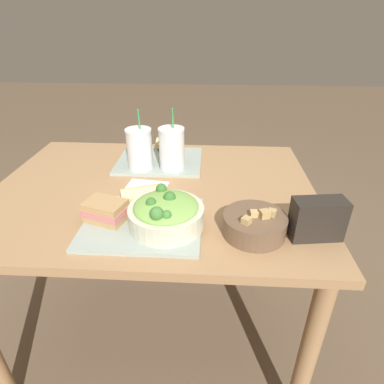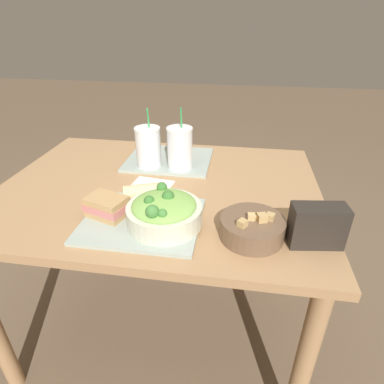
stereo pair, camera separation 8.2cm
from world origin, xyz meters
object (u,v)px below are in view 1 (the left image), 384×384
object	(u,v)px
salad_bowl	(166,213)
chip_bag	(318,219)
soup_bowl	(254,224)
napkin_folded	(146,187)
baguette_far	(168,144)
drink_cup_red	(172,150)
drink_cup_dark	(140,150)
sandwich_near	(106,211)
baguette_near	(143,194)

from	to	relation	value
salad_bowl	chip_bag	size ratio (longest dim) A/B	1.45
soup_bowl	chip_bag	world-z (taller)	chip_bag
chip_bag	napkin_folded	xyz separation A→B (m)	(-0.55, 0.27, -0.06)
baguette_far	drink_cup_red	size ratio (longest dim) A/B	0.42
drink_cup_dark	chip_bag	size ratio (longest dim) A/B	1.56
napkin_folded	chip_bag	bearing A→B (deg)	-26.29
soup_bowl	sandwich_near	xyz separation A→B (m)	(-0.45, 0.03, 0.01)
drink_cup_dark	drink_cup_red	bearing A→B (deg)	0.00
salad_bowl	baguette_near	world-z (taller)	salad_bowl
sandwich_near	napkin_folded	distance (m)	0.25
baguette_near	napkin_folded	distance (m)	0.13
salad_bowl	sandwich_near	world-z (taller)	salad_bowl
napkin_folded	drink_cup_dark	bearing A→B (deg)	107.91
baguette_near	drink_cup_dark	xyz separation A→B (m)	(-0.06, 0.28, 0.05)
baguette_far	drink_cup_dark	size ratio (longest dim) A/B	0.43
drink_cup_red	napkin_folded	bearing A→B (deg)	-117.87
baguette_far	drink_cup_dark	bearing A→B (deg)	160.19
salad_bowl	baguette_far	xyz separation A→B (m)	(-0.07, 0.61, -0.02)
drink_cup_red	salad_bowl	bearing A→B (deg)	-86.03
baguette_near	drink_cup_dark	bearing A→B (deg)	-8.07
chip_bag	sandwich_near	bearing A→B (deg)	169.26
chip_bag	drink_cup_dark	bearing A→B (deg)	137.02
salad_bowl	drink_cup_dark	bearing A→B (deg)	111.39
soup_bowl	drink_cup_red	world-z (taller)	drink_cup_red
baguette_far	baguette_near	bearing A→B (deg)	-179.23
drink_cup_red	baguette_near	bearing A→B (deg)	-104.13
sandwich_near	drink_cup_dark	world-z (taller)	drink_cup_dark
baguette_near	chip_bag	xyz separation A→B (m)	(0.54, -0.15, 0.02)
soup_bowl	drink_cup_dark	size ratio (longest dim) A/B	0.76
drink_cup_red	chip_bag	distance (m)	0.63
baguette_far	salad_bowl	bearing A→B (deg)	-169.38
salad_bowl	chip_bag	bearing A→B (deg)	-2.12
sandwich_near	baguette_near	distance (m)	0.15
chip_bag	salad_bowl	bearing A→B (deg)	170.34
salad_bowl	drink_cup_dark	xyz separation A→B (m)	(-0.16, 0.41, 0.03)
chip_bag	soup_bowl	bearing A→B (deg)	170.74
drink_cup_dark	baguette_near	bearing A→B (deg)	-77.28
sandwich_near	drink_cup_red	world-z (taller)	drink_cup_red
sandwich_near	drink_cup_red	bearing A→B (deg)	85.83
drink_cup_dark	salad_bowl	bearing A→B (deg)	-68.61
drink_cup_red	soup_bowl	bearing A→B (deg)	-55.33
baguette_near	napkin_folded	xyz separation A→B (m)	(-0.01, 0.12, -0.04)
soup_bowl	baguette_far	bearing A→B (deg)	118.07
soup_bowl	chip_bag	size ratio (longest dim) A/B	1.20
drink_cup_red	napkin_folded	xyz separation A→B (m)	(-0.08, -0.15, -0.09)
baguette_near	drink_cup_red	distance (m)	0.29
chip_bag	napkin_folded	bearing A→B (deg)	146.17
baguette_near	soup_bowl	bearing A→B (deg)	-132.57
soup_bowl	baguette_far	size ratio (longest dim) A/B	1.78
drink_cup_dark	drink_cup_red	distance (m)	0.13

